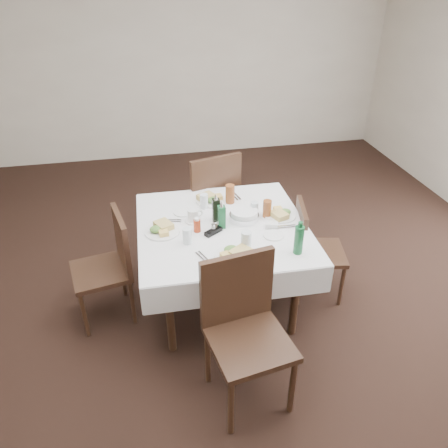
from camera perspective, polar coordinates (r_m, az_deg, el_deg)
name	(u,v)px	position (r m, az deg, el deg)	size (l,w,h in m)	color
ground_plane	(228,310)	(3.74, 0.52, -11.20)	(7.00, 7.00, 0.00)	black
room_shell	(229,109)	(2.87, 0.69, 14.82)	(6.04, 7.04, 2.80)	#BFB4A1
dining_table	(222,234)	(3.42, -0.21, -1.34)	(1.32, 1.32, 0.76)	black
chair_north	(211,196)	(4.16, -1.72, 3.65)	(0.60, 0.60, 1.04)	black
chair_south	(244,322)	(2.81, 2.60, -12.66)	(0.56, 0.56, 1.02)	black
chair_east	(311,245)	(3.70, 11.25, -2.75)	(0.48, 0.48, 0.86)	black
chair_west	(111,261)	(3.52, -14.58, -4.68)	(0.50, 0.50, 0.91)	black
meal_north	(211,199)	(3.70, -1.76, 3.29)	(0.26, 0.26, 0.06)	white
meal_south	(235,254)	(3.02, 1.44, -3.94)	(0.27, 0.27, 0.06)	white
meal_east	(280,214)	(3.51, 7.39, 1.30)	(0.25, 0.25, 0.05)	white
meal_west	(162,229)	(3.32, -8.14, -0.68)	(0.26, 0.26, 0.06)	white
side_plate_a	(183,212)	(3.55, -5.35, 1.55)	(0.16, 0.16, 0.01)	white
side_plate_b	(274,235)	(3.26, 6.50, -1.47)	(0.15, 0.15, 0.01)	white
water_n	(204,201)	(3.58, -2.63, 2.99)	(0.07, 0.07, 0.12)	silver
water_s	(246,240)	(3.08, 2.91, -2.14)	(0.07, 0.07, 0.14)	silver
water_e	(254,209)	(3.49, 3.99, 2.02)	(0.06, 0.06, 0.11)	silver
water_w	(187,236)	(3.15, -4.83, -1.55)	(0.07, 0.07, 0.12)	silver
iced_tea_a	(230,194)	(3.65, 0.80, 3.94)	(0.08, 0.08, 0.16)	brown
iced_tea_b	(267,209)	(3.47, 5.65, 2.01)	(0.07, 0.07, 0.14)	brown
bread_basket	(244,215)	(3.44, 2.66, 1.18)	(0.24, 0.24, 0.08)	silver
oil_cruet_dark	(216,209)	(3.39, -1.06, 1.98)	(0.06, 0.06, 0.24)	black
oil_cruet_green	(221,216)	(3.30, -0.33, 1.05)	(0.06, 0.06, 0.23)	#185B2F
ketchup_bottle	(197,225)	(3.28, -3.54, -0.15)	(0.05, 0.05, 0.12)	#B13615
salt_shaker	(213,228)	(3.28, -1.40, -0.51)	(0.03, 0.03, 0.07)	white
pepper_shaker	(215,226)	(3.29, -1.20, -0.23)	(0.03, 0.03, 0.08)	#3B2D21
coffee_mug	(193,216)	(3.42, -4.03, 1.07)	(0.15, 0.14, 0.10)	white
sunglasses	(213,232)	(3.27, -1.41, -0.99)	(0.15, 0.12, 0.03)	black
green_bottle	(299,239)	(3.05, 9.74, -2.00)	(0.07, 0.07, 0.25)	#185B2F
sugar_caddy	(271,225)	(3.35, 6.22, -0.18)	(0.10, 0.08, 0.05)	white
cutlery_n	(235,196)	(3.79, 1.44, 3.71)	(0.08, 0.18, 0.01)	silver
cutlery_s	(203,257)	(3.02, -2.80, -4.36)	(0.09, 0.16, 0.01)	silver
cutlery_e	(285,227)	(3.38, 7.97, -0.38)	(0.18, 0.05, 0.01)	silver
cutlery_w	(170,221)	(3.45, -7.12, 0.41)	(0.19, 0.08, 0.01)	silver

